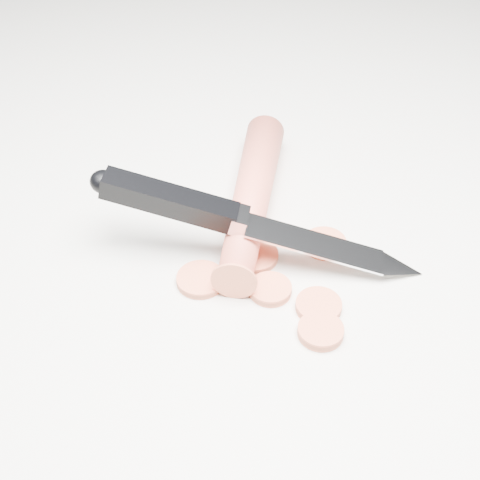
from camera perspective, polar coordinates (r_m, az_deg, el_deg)
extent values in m
plane|color=silver|center=(0.52, 3.52, -1.00)|extent=(2.40, 2.40, 0.00)
cylinder|color=#DE533F|center=(0.54, 1.02, 3.73)|extent=(0.09, 0.19, 0.03)
cylinder|color=#E1603D|center=(0.48, 6.73, -5.60)|extent=(0.03, 0.03, 0.01)
cylinder|color=#E1603D|center=(0.46, 6.90, -7.72)|extent=(0.03, 0.03, 0.01)
cylinder|color=#E1603D|center=(0.49, 2.60, -4.22)|extent=(0.03, 0.03, 0.01)
cylinder|color=#E1603D|center=(0.49, -3.37, -3.38)|extent=(0.04, 0.04, 0.01)
cylinder|color=#E1603D|center=(0.51, 1.16, -1.30)|extent=(0.04, 0.04, 0.01)
cylinder|color=#E1603D|center=(0.53, 7.25, -0.29)|extent=(0.03, 0.03, 0.01)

